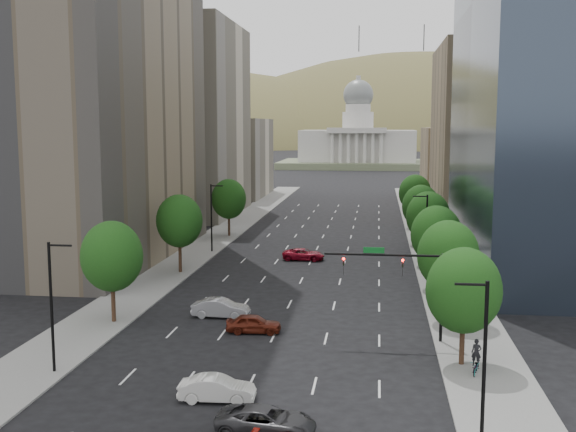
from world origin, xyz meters
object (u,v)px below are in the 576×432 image
at_px(car_dkgrey, 266,421).
at_px(cyclist, 476,362).
at_px(car_white, 217,389).
at_px(car_red_far, 304,254).
at_px(traffic_signal, 409,276).
at_px(car_maroon, 254,324).
at_px(capitol, 358,145).
at_px(car_silver, 221,308).

relative_size(car_dkgrey, cyclist, 2.28).
height_order(car_white, car_red_far, car_white).
bearing_deg(traffic_signal, cyclist, -58.70).
xyz_separation_m(car_white, car_maroon, (-0.26, 13.99, -0.01)).
height_order(car_dkgrey, cyclist, cyclist).
xyz_separation_m(car_maroon, cyclist, (16.46, -7.68, 0.20)).
relative_size(car_dkgrey, car_red_far, 1.06).
height_order(capitol, car_dkgrey, capitol).
bearing_deg(capitol, car_maroon, -90.46).
bearing_deg(cyclist, traffic_signal, 136.04).
relative_size(traffic_signal, car_maroon, 2.05).
height_order(traffic_signal, car_red_far, traffic_signal).
bearing_deg(car_white, car_silver, 8.99).
distance_m(traffic_signal, car_maroon, 13.07).
xyz_separation_m(car_white, cyclist, (16.20, 6.30, 0.19)).
distance_m(car_white, car_silver, 18.48).
height_order(car_maroon, car_red_far, car_maroon).
bearing_deg(car_red_far, car_dkgrey, -174.21).
xyz_separation_m(car_red_far, cyclist, (15.70, -38.29, 0.24)).
bearing_deg(capitol, car_red_far, -90.30).
relative_size(capitol, car_white, 12.86).
height_order(traffic_signal, car_dkgrey, traffic_signal).
relative_size(traffic_signal, car_red_far, 1.76).
relative_size(traffic_signal, car_silver, 1.82).
distance_m(car_dkgrey, car_silver, 23.49).
bearing_deg(car_white, car_red_far, -3.85).
height_order(capitol, car_maroon, capitol).
relative_size(car_maroon, cyclist, 1.86).
xyz_separation_m(car_white, car_silver, (-3.90, 18.06, 0.06)).
distance_m(car_silver, cyclist, 23.29).
distance_m(car_silver, car_red_far, 26.90).
bearing_deg(car_white, capitol, -3.56).
relative_size(capitol, car_maroon, 13.51).
height_order(traffic_signal, capitol, capitol).
xyz_separation_m(capitol, car_maroon, (-1.74, -218.92, -7.82)).
bearing_deg(traffic_signal, car_maroon, 176.32).
distance_m(car_maroon, car_silver, 5.47).
bearing_deg(car_white, traffic_signal, -45.50).
xyz_separation_m(car_white, car_red_far, (0.51, 44.59, -0.05)).
height_order(car_red_far, cyclist, cyclist).
xyz_separation_m(traffic_signal, car_silver, (-15.91, 4.86, -4.35)).
bearing_deg(capitol, car_dkgrey, -89.46).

